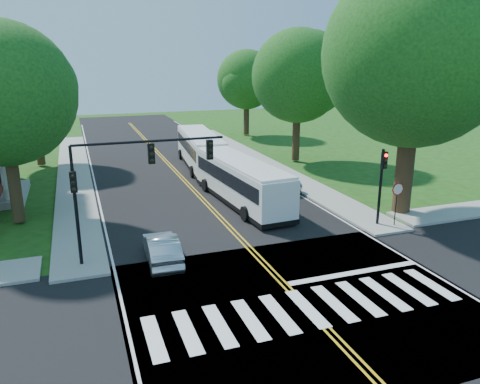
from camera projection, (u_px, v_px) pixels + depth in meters
name	position (u px, v px, depth m)	size (l,w,h in m)	color
ground	(301.00, 302.00, 18.75)	(140.00, 140.00, 0.00)	#1B4010
road	(192.00, 189.00, 35.04)	(14.00, 96.00, 0.01)	black
cross_road	(301.00, 302.00, 18.75)	(60.00, 12.00, 0.01)	black
center_line	(181.00, 176.00, 38.66)	(0.36, 70.00, 0.01)	gold
edge_line_w	(95.00, 183.00, 36.46)	(0.12, 70.00, 0.01)	silver
edge_line_e	(257.00, 170.00, 40.86)	(0.12, 70.00, 0.01)	silver
crosswalk	(307.00, 308.00, 18.30)	(12.60, 3.00, 0.01)	silver
stop_bar	(354.00, 273.00, 21.33)	(6.60, 0.40, 0.01)	silver
sidewalk_nw	(74.00, 175.00, 38.68)	(2.60, 40.00, 0.15)	gray
sidewalk_ne	(260.00, 161.00, 44.04)	(2.60, 40.00, 0.15)	gray
tree_ne_big	(416.00, 55.00, 26.88)	(10.80, 10.80, 14.91)	#392616
tree_west_near	(2.00, 94.00, 25.63)	(8.00, 8.00, 11.40)	#392616
tree_west_far	(32.00, 87.00, 40.42)	(7.60, 7.60, 10.67)	#392616
tree_east_mid	(298.00, 76.00, 42.01)	(8.40, 8.40, 11.93)	#392616
tree_east_far	(246.00, 80.00, 57.09)	(7.20, 7.20, 10.34)	#392616
signal_nw	(127.00, 172.00, 21.47)	(7.15, 0.46, 5.66)	black
signal_ne	(382.00, 177.00, 26.41)	(0.30, 0.46, 4.40)	black
stop_sign	(397.00, 194.00, 26.51)	(0.76, 0.08, 2.53)	black
bus_lead	(241.00, 181.00, 31.18)	(3.32, 11.46, 2.92)	white
bus_follow	(200.00, 149.00, 41.56)	(3.62, 11.91, 3.03)	white
hatchback	(162.00, 249.00, 22.26)	(1.46, 4.18, 1.38)	#B3B6BB
suv	(275.00, 181.00, 34.63)	(2.09, 4.53, 1.26)	#B6B9BD
dark_sedan	(246.00, 168.00, 38.81)	(1.76, 4.32, 1.25)	black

